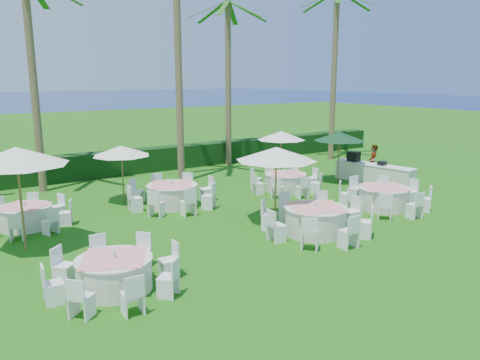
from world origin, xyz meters
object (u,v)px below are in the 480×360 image
(banquet_table_e, at_px, (172,195))
(umbrella_a, at_px, (16,156))
(umbrella_d, at_px, (281,136))
(banquet_table_b, at_px, (316,219))
(buffet_table, at_px, (373,173))
(banquet_table_d, at_px, (25,216))
(staff_person, at_px, (373,163))
(banquet_table_c, at_px, (384,197))
(banquet_table_a, at_px, (115,273))
(umbrella_c, at_px, (121,151))
(umbrella_green, at_px, (339,136))
(banquet_table_f, at_px, (286,182))
(umbrella_b, at_px, (276,154))

(banquet_table_e, bearing_deg, umbrella_a, -161.69)
(umbrella_d, bearing_deg, banquet_table_b, -120.97)
(umbrella_d, xyz_separation_m, buffet_table, (3.24, -2.80, -1.67))
(banquet_table_d, bearing_deg, staff_person, -5.54)
(banquet_table_d, bearing_deg, banquet_table_c, -23.75)
(banquet_table_d, height_order, banquet_table_e, banquet_table_e)
(banquet_table_a, relative_size, banquet_table_c, 0.94)
(banquet_table_a, distance_m, banquet_table_e, 7.20)
(banquet_table_b, distance_m, umbrella_c, 8.04)
(umbrella_a, relative_size, umbrella_d, 1.25)
(banquet_table_c, xyz_separation_m, umbrella_d, (-0.09, 5.97, 1.71))
(banquet_table_a, bearing_deg, umbrella_green, 22.63)
(banquet_table_c, relative_size, banquet_table_f, 1.06)
(umbrella_a, bearing_deg, buffet_table, 0.94)
(umbrella_d, distance_m, staff_person, 4.57)
(banquet_table_e, height_order, umbrella_c, umbrella_c)
(umbrella_d, height_order, buffet_table, umbrella_d)
(umbrella_b, bearing_deg, umbrella_c, 120.84)
(banquet_table_a, distance_m, banquet_table_f, 10.77)
(umbrella_d, relative_size, staff_person, 1.39)
(banquet_table_f, distance_m, umbrella_c, 6.98)
(banquet_table_e, distance_m, umbrella_a, 6.23)
(banquet_table_e, height_order, umbrella_b, umbrella_b)
(banquet_table_c, xyz_separation_m, umbrella_a, (-11.87, 2.92, 2.25))
(banquet_table_f, relative_size, umbrella_d, 1.31)
(banquet_table_a, bearing_deg, umbrella_b, 17.16)
(banquet_table_b, relative_size, umbrella_d, 1.46)
(banquet_table_e, xyz_separation_m, umbrella_d, (6.26, 1.22, 1.70))
(banquet_table_d, bearing_deg, umbrella_d, 4.59)
(banquet_table_f, relative_size, umbrella_a, 1.05)
(banquet_table_a, relative_size, umbrella_d, 1.31)
(banquet_table_f, relative_size, umbrella_b, 1.15)
(banquet_table_b, relative_size, umbrella_green, 1.44)
(banquet_table_d, height_order, staff_person, staff_person)
(banquet_table_f, height_order, umbrella_green, umbrella_green)
(umbrella_d, bearing_deg, banquet_table_a, -146.47)
(banquet_table_f, bearing_deg, staff_person, -7.25)
(umbrella_b, xyz_separation_m, umbrella_green, (6.35, 3.32, -0.20))
(banquet_table_f, bearing_deg, banquet_table_a, -150.90)
(banquet_table_c, xyz_separation_m, umbrella_c, (-7.69, 6.33, 1.60))
(umbrella_b, xyz_separation_m, buffet_table, (7.59, 2.28, -1.88))
(umbrella_b, xyz_separation_m, staff_person, (8.02, 2.70, -1.50))
(banquet_table_c, relative_size, umbrella_b, 1.23)
(banquet_table_c, distance_m, buffet_table, 4.47)
(banquet_table_a, xyz_separation_m, banquet_table_b, (6.57, 0.35, 0.04))
(umbrella_b, distance_m, umbrella_green, 7.17)
(banquet_table_c, bearing_deg, banquet_table_e, 143.26)
(banquet_table_b, relative_size, umbrella_b, 1.28)
(staff_person, bearing_deg, banquet_table_c, 20.32)
(banquet_table_e, relative_size, umbrella_c, 1.51)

